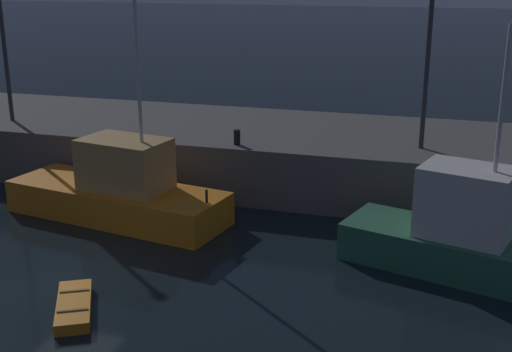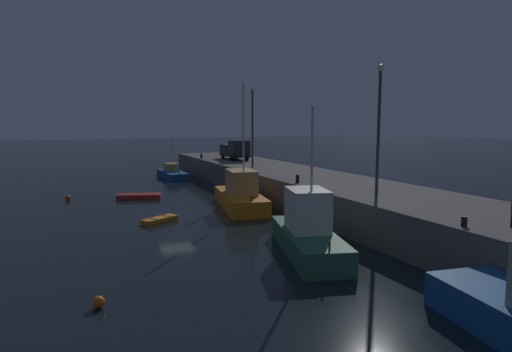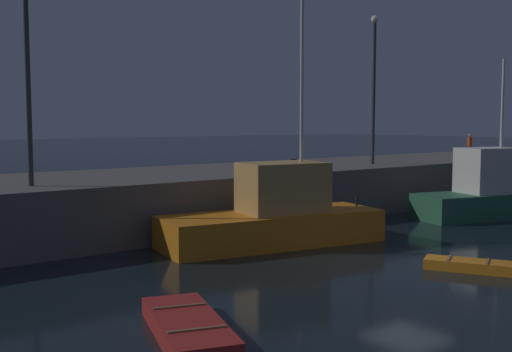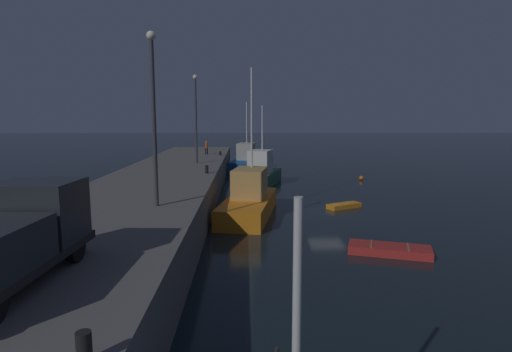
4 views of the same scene
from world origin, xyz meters
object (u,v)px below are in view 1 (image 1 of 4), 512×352
Objects in this scene: bollard_east at (237,137)px; lamp_post_west at (1,18)px; dinghy_orange_near at (74,306)px; fishing_boat_blue at (469,238)px; lamp_post_east at (430,28)px; fishing_boat_orange at (120,191)px.

lamp_post_west is at bearing 173.47° from bollard_east.
bollard_east is (1.59, 10.64, 2.66)m from dinghy_orange_near.
dinghy_orange_near is at bearing -49.01° from lamp_post_west.
fishing_boat_blue is 13.63× the size of bollard_east.
lamp_post_west is 19.52m from lamp_post_east.
lamp_post_east reaches higher than fishing_boat_blue.
fishing_boat_orange is 1.23× the size of lamp_post_west.
bollard_east is (-7.48, -1.65, -4.56)m from lamp_post_east.
dinghy_orange_near is 0.34× the size of lamp_post_west.
fishing_boat_orange is 11.30m from lamp_post_west.
fishing_boat_orange is 3.58× the size of dinghy_orange_near.
lamp_post_west reaches higher than fishing_boat_orange.
lamp_post_west is (-10.45, 12.02, 7.22)m from dinghy_orange_near.
fishing_boat_blue reaches higher than bollard_east.
lamp_post_west reaches higher than bollard_east.
lamp_post_east is at bearing 107.30° from fishing_boat_blue.
lamp_post_east is at bearing 53.59° from dinghy_orange_near.
bollard_east reaches higher than dinghy_orange_near.
fishing_boat_blue is 3.02× the size of dinghy_orange_near.
lamp_post_west is at bearing 150.18° from fishing_boat_orange.
fishing_boat_orange is (-13.31, 1.35, -0.09)m from fishing_boat_blue.
bollard_east is at bearing -6.53° from lamp_post_west.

